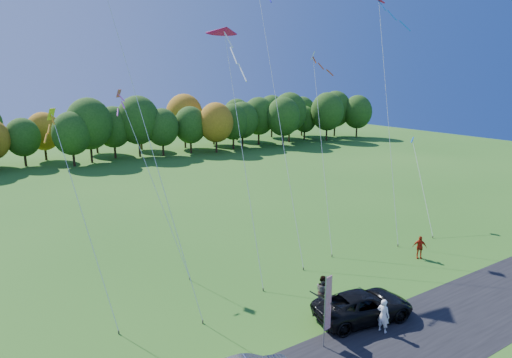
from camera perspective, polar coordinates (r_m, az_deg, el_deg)
ground at (r=26.54m, az=7.56°, el=-17.41°), size 160.00×160.00×0.00m
tree_line at (r=74.84m, az=-21.31°, el=1.77°), size 116.00×12.00×10.00m
black_suv at (r=27.03m, az=13.27°, el=-15.14°), size 6.14×3.74×1.59m
person_tailgate_a at (r=26.03m, az=15.63°, el=-16.11°), size 0.59×0.76×1.86m
person_tailgate_b at (r=27.77m, az=8.36°, el=-13.71°), size 0.93×1.09×1.94m
person_east at (r=36.25m, az=19.76°, el=-8.02°), size 1.03×0.99×1.72m
feather_flag at (r=23.61m, az=8.91°, el=-15.07°), size 0.51×0.14×3.83m
kite_delta_blue at (r=27.34m, az=-15.66°, el=12.98°), size 4.43×11.90×27.93m
kite_parafoil_orange at (r=36.60m, az=2.53°, el=9.80°), size 6.77×13.97×23.17m
kite_delta_red at (r=31.61m, az=-1.82°, el=4.43°), size 4.08×10.27×18.00m
kite_parafoil_rainbow at (r=39.98m, az=16.16°, el=7.70°), size 5.72×7.77×20.33m
kite_diamond_yellow at (r=27.08m, az=-20.84°, el=-4.29°), size 1.69×7.35×11.79m
kite_diamond_white at (r=36.94m, az=8.23°, el=3.80°), size 4.46×7.90×15.62m
kite_diamond_pink at (r=32.21m, az=-12.79°, el=-0.31°), size 2.26×7.64×12.61m
kite_diamond_blue_low at (r=42.97m, az=20.04°, el=-0.74°), size 3.91×5.86×7.92m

